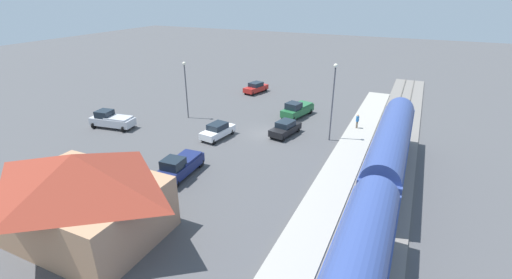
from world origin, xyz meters
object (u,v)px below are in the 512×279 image
Objects in this scene: sedan_black at (285,128)px; pickup_green at (297,109)px; pickup_navy at (180,166)px; light_pole_near_platform at (333,94)px; station_building at (81,194)px; pedestrian_on_platform at (357,120)px; sedan_white at (218,131)px; sedan_red at (256,88)px; light_pole_lot_center at (186,83)px; pickup_silver at (112,120)px.

sedan_black is 0.83× the size of pickup_green.
pickup_navy is 0.63× the size of light_pole_near_platform.
station_building is 6.47× the size of pedestrian_on_platform.
sedan_white is at bearing -80.90° from pickup_navy.
pickup_navy is 17.89m from light_pole_near_platform.
sedan_red is 0.65× the size of light_pole_lot_center.
sedan_red is at bearing -101.46° from light_pole_lot_center.
pickup_navy is 20.45m from pickup_green.
pedestrian_on_platform is 21.93m from light_pole_lot_center.
station_building reaches higher than sedan_white.
sedan_white is (0.60, -18.66, -2.33)m from station_building.
light_pole_lot_center is (-6.36, -6.95, 3.67)m from pickup_silver.
sedan_red is at bearing -42.07° from light_pole_near_platform.
station_building is 38.05m from sedan_red.
sedan_black is 6.79m from pickup_green.
sedan_black is at bearing -161.47° from pickup_silver.
pickup_green is at bearing -100.19° from station_building.
light_pole_near_platform reaches higher than pickup_green.
pickup_silver is 23.56m from pickup_green.
pedestrian_on_platform is at bearing -117.19° from light_pole_near_platform.
station_building is 26.01m from light_pole_near_platform.
pickup_silver is 0.98× the size of pickup_green.
pickup_navy is (12.56, 18.31, -0.25)m from pedestrian_on_platform.
sedan_white is at bearing 30.70° from sedan_black.
pickup_green is (-5.88, -10.74, 0.15)m from sedan_white.
pickup_silver is 0.76× the size of light_pole_lot_center.
pickup_navy is 1.17× the size of sedan_white.
sedan_red and sedan_black have the same top height.
station_building is at bearing 79.81° from pickup_green.
light_pole_near_platform is at bearing 62.81° from pedestrian_on_platform.
sedan_black is 0.64× the size of light_pole_lot_center.
pickup_navy reaches higher than sedan_white.
sedan_red is 23.72m from pickup_silver.
pickup_navy and pickup_silver have the same top height.
sedan_black is 1.01× the size of sedan_white.
sedan_red is 0.86× the size of pickup_silver.
light_pole_near_platform is 1.17× the size of light_pole_lot_center.
pickup_silver is (9.37, 21.79, 0.15)m from sedan_red.
light_pole_lot_center is at bearing -57.53° from pickup_navy.
sedan_black and sedan_white have the same top height.
light_pole_lot_center reaches higher than pickup_silver.
pedestrian_on_platform is 6.39m from light_pole_near_platform.
pickup_silver is 26.67m from light_pole_near_platform.
sedan_red is 15.61m from light_pole_lot_center.
sedan_black is (7.30, 5.07, -0.40)m from pedestrian_on_platform.
sedan_white is (6.74, 4.00, 0.00)m from sedan_black.
pickup_navy reaches higher than sedan_red.
pickup_navy and pickup_green have the same top height.
pickup_green reaches higher than sedan_red.
pickup_silver is at bearing -23.49° from pickup_navy.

